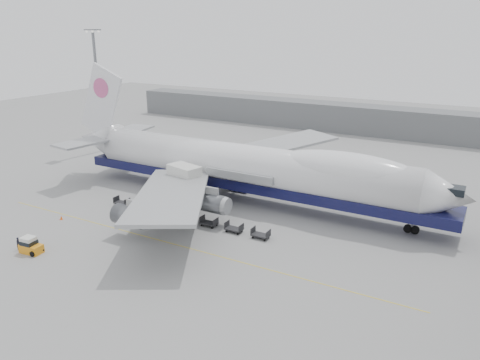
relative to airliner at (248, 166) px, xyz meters
The scene contains 16 objects.
ground 13.27m from the airliner, 93.08° to the right, with size 260.00×260.00×0.00m, color gray.
apron_line 18.87m from the airliner, 92.05° to the right, with size 60.00×0.15×0.01m, color gold.
hangar 59.01m from the airliner, 100.40° to the left, with size 110.00×8.00×7.00m, color slate.
floodlight_mast 45.14m from the airliner, 164.28° to the left, with size 2.40×2.40×25.43m.
airliner is the anchor object (origin of this frame).
catering_truck 9.94m from the airliner, 141.49° to the right, with size 5.93×4.70×6.20m.
baggage_tug 32.03m from the airliner, 116.95° to the right, with size 2.83×1.72×1.98m.
ground_worker 33.09m from the airliner, 119.74° to the right, with size 0.59×0.38×1.61m, color black.
traffic_cone 27.96m from the airliner, 134.96° to the right, with size 0.39×0.39×0.58m.
dolly_0 19.94m from the airliner, 144.62° to the right, with size 2.30×1.35×1.30m.
dolly_1 17.02m from the airliner, 136.57° to the right, with size 2.30×1.35×1.30m.
dolly_2 14.57m from the airliner, 125.16° to the right, with size 2.30×1.35×1.30m.
dolly_3 12.89m from the airliner, 109.41° to the right, with size 2.30×1.35×1.30m.
dolly_4 12.27m from the airliner, 90.03° to the right, with size 2.30×1.35×1.30m.
dolly_5 12.88m from the airliner, 70.64° to the right, with size 2.30×1.35×1.30m.
dolly_6 14.57m from the airliner, 54.89° to the right, with size 2.30×1.35×1.30m.
Camera 1 is at (33.02, -48.02, 25.65)m, focal length 35.00 mm.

